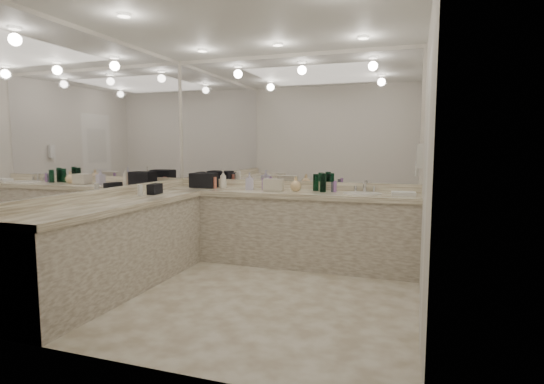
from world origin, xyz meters
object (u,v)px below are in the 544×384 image
(soap_bottle_a, at_px, (223,179))
(soap_bottle_c, at_px, (296,184))
(soap_bottle_b, at_px, (250,181))
(wall_phone, at_px, (420,156))
(hand_towel, at_px, (403,194))
(sink, at_px, (363,194))
(cream_cosmetic_case, at_px, (274,185))
(black_toiletry_bag, at_px, (204,181))

(soap_bottle_a, height_order, soap_bottle_c, soap_bottle_a)
(soap_bottle_c, bearing_deg, soap_bottle_a, 179.28)
(soap_bottle_c, bearing_deg, soap_bottle_b, -175.44)
(soap_bottle_b, bearing_deg, wall_phone, -13.60)
(hand_towel, distance_m, soap_bottle_b, 1.85)
(sink, bearing_deg, wall_phone, -39.57)
(wall_phone, xyz_separation_m, cream_cosmetic_case, (-1.68, 0.48, -0.38))
(soap_bottle_b, bearing_deg, soap_bottle_c, 4.56)
(wall_phone, height_order, black_toiletry_bag, wall_phone)
(sink, xyz_separation_m, wall_phone, (0.61, -0.50, 0.46))
(wall_phone, bearing_deg, cream_cosmetic_case, 164.13)
(cream_cosmetic_case, distance_m, soap_bottle_c, 0.27)
(soap_bottle_b, bearing_deg, hand_towel, -0.85)
(black_toiletry_bag, relative_size, hand_towel, 1.28)
(wall_phone, distance_m, hand_towel, 0.64)
(black_toiletry_bag, distance_m, soap_bottle_c, 1.26)
(soap_bottle_b, bearing_deg, cream_cosmetic_case, -1.06)
(sink, xyz_separation_m, soap_bottle_b, (-1.40, -0.02, 0.11))
(black_toiletry_bag, distance_m, hand_towel, 2.52)
(wall_phone, bearing_deg, black_toiletry_bag, 168.62)
(black_toiletry_bag, bearing_deg, cream_cosmetic_case, -3.42)
(wall_phone, distance_m, cream_cosmetic_case, 1.79)
(wall_phone, relative_size, soap_bottle_c, 1.36)
(wall_phone, distance_m, soap_bottle_b, 2.09)
(sink, bearing_deg, soap_bottle_c, 177.82)
(soap_bottle_b, distance_m, soap_bottle_c, 0.59)
(cream_cosmetic_case, distance_m, soap_bottle_b, 0.32)
(sink, distance_m, soap_bottle_c, 0.82)
(sink, relative_size, soap_bottle_a, 1.86)
(sink, distance_m, soap_bottle_a, 1.79)
(sink, relative_size, black_toiletry_bag, 1.34)
(hand_towel, bearing_deg, black_toiletry_bag, 178.17)
(sink, distance_m, hand_towel, 0.45)
(black_toiletry_bag, xyz_separation_m, soap_bottle_b, (0.67, -0.05, 0.02))
(wall_phone, bearing_deg, sink, 140.43)
(sink, height_order, hand_towel, hand_towel)
(sink, relative_size, soap_bottle_b, 2.01)
(black_toiletry_bag, distance_m, soap_bottle_a, 0.28)
(soap_bottle_b, bearing_deg, soap_bottle_a, 171.39)
(hand_towel, xyz_separation_m, soap_bottle_b, (-1.85, 0.03, 0.09))
(soap_bottle_a, bearing_deg, soap_bottle_c, -0.72)
(hand_towel, bearing_deg, cream_cosmetic_case, 179.20)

